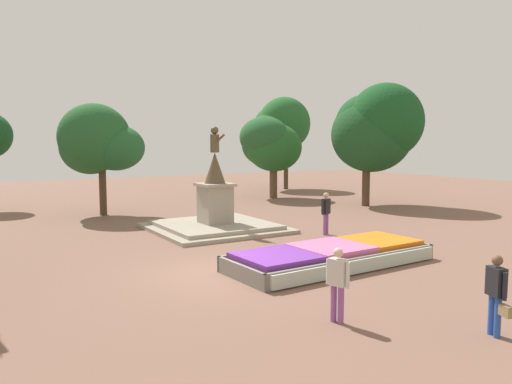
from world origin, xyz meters
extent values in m
plane|color=brown|center=(0.00, 0.00, 0.00)|extent=(78.68, 78.68, 0.00)
cube|color=#38281C|center=(3.52, -0.85, 0.22)|extent=(6.61, 2.54, 0.44)
cube|color=gray|center=(3.57, -2.03, 0.24)|extent=(6.72, 0.39, 0.48)
cube|color=gray|center=(3.47, 0.33, 0.24)|extent=(6.72, 0.39, 0.48)
cube|color=gray|center=(0.21, -0.99, 0.24)|extent=(0.21, 2.47, 0.48)
cube|color=gray|center=(6.83, -0.71, 0.24)|extent=(0.21, 2.47, 0.48)
cube|color=#72339E|center=(1.41, -0.94, 0.52)|extent=(2.19, 2.15, 0.17)
cube|color=#D86699|center=(3.52, -0.85, 0.53)|extent=(2.19, 2.15, 0.19)
cube|color=orange|center=(5.62, -0.76, 0.52)|extent=(2.19, 2.15, 0.17)
cube|color=#B2BCAD|center=(3.57, -2.08, 0.24)|extent=(6.39, 0.47, 0.39)
cube|color=gray|center=(3.19, 6.54, 0.08)|extent=(5.30, 5.30, 0.16)
cube|color=#9D937F|center=(3.19, 6.54, 0.24)|extent=(4.47, 4.47, 0.16)
cube|color=#9E937F|center=(3.19, 6.54, 1.12)|extent=(1.21, 1.21, 1.61)
cube|color=#9E937F|center=(3.19, 6.54, 1.98)|extent=(1.43, 1.43, 0.12)
cone|color=brown|center=(3.19, 6.54, 2.70)|extent=(0.91, 0.91, 1.33)
cylinder|color=brown|center=(3.19, 6.54, 3.75)|extent=(0.39, 0.39, 0.77)
sphere|color=brown|center=(3.19, 6.54, 4.31)|extent=(0.34, 0.34, 0.34)
cylinder|color=brown|center=(3.28, 6.31, 3.91)|extent=(0.32, 0.65, 0.49)
cylinder|color=#264CA5|center=(2.66, -6.87, 0.41)|extent=(0.13, 0.13, 0.82)
cylinder|color=#264CA5|center=(2.60, -7.04, 0.41)|extent=(0.13, 0.13, 0.82)
cube|color=black|center=(2.63, -6.95, 1.10)|extent=(0.33, 0.43, 0.58)
cylinder|color=black|center=(2.71, -6.72, 1.08)|extent=(0.09, 0.09, 0.55)
cylinder|color=black|center=(2.55, -7.18, 1.08)|extent=(0.09, 0.09, 0.55)
sphere|color=brown|center=(2.63, -6.95, 1.53)|extent=(0.21, 0.21, 0.21)
cube|color=olive|center=(2.53, -7.24, 0.61)|extent=(0.20, 0.30, 0.22)
cylinder|color=#8C4C99|center=(0.42, -4.68, 0.40)|extent=(0.13, 0.13, 0.81)
cylinder|color=#8C4C99|center=(0.47, -4.86, 0.40)|extent=(0.13, 0.13, 0.81)
cube|color=beige|center=(0.44, -4.77, 1.10)|extent=(0.32, 0.43, 0.57)
cylinder|color=beige|center=(0.37, -4.54, 1.07)|extent=(0.09, 0.09, 0.55)
cylinder|color=beige|center=(0.52, -5.00, 1.07)|extent=(0.09, 0.09, 0.55)
sphere|color=beige|center=(0.44, -4.77, 1.52)|extent=(0.21, 0.21, 0.21)
cylinder|color=#8C4C99|center=(6.52, 3.16, 0.44)|extent=(0.13, 0.13, 0.88)
cylinder|color=#8C4C99|center=(6.69, 3.23, 0.44)|extent=(0.13, 0.13, 0.88)
cube|color=black|center=(6.60, 3.19, 1.19)|extent=(0.43, 0.35, 0.62)
cylinder|color=black|center=(6.38, 3.10, 1.16)|extent=(0.09, 0.09, 0.59)
cylinder|color=black|center=(6.82, 3.28, 1.16)|extent=(0.09, 0.09, 0.59)
sphere|color=tan|center=(6.60, 3.19, 1.64)|extent=(0.23, 0.23, 0.23)
cylinder|color=brown|center=(12.00, 15.43, 1.12)|extent=(0.52, 0.52, 2.24)
ellipsoid|color=#255D2B|center=(11.96, 16.26, 3.61)|extent=(3.49, 3.07, 2.96)
ellipsoid|color=#235C25|center=(12.06, 15.42, 3.42)|extent=(3.87, 3.33, 3.23)
ellipsoid|color=#24582C|center=(11.42, 15.64, 4.10)|extent=(3.34, 3.39, 2.75)
cylinder|color=#4C3823|center=(0.15, 13.51, 1.19)|extent=(0.37, 0.37, 2.39)
ellipsoid|color=#22592B|center=(0.76, 13.08, 3.52)|extent=(2.95, 3.09, 2.38)
ellipsoid|color=#225828|center=(-0.25, 13.25, 4.04)|extent=(3.62, 3.08, 3.41)
ellipsoid|color=#26582A|center=(-0.31, 13.99, 3.55)|extent=(3.09, 3.29, 2.84)
cylinder|color=#4C3823|center=(14.52, 9.20, 1.27)|extent=(0.46, 0.46, 2.53)
ellipsoid|color=#184D20|center=(15.47, 8.66, 5.01)|extent=(4.69, 4.19, 4.48)
ellipsoid|color=#1B4F24|center=(14.86, 9.67, 4.83)|extent=(3.85, 3.41, 3.61)
ellipsoid|color=#1C4A23|center=(15.02, 9.33, 4.22)|extent=(4.94, 4.65, 4.44)
cylinder|color=#4C3823|center=(16.38, 20.29, 1.70)|extent=(0.36, 0.36, 3.40)
ellipsoid|color=#215825|center=(15.46, 20.69, 4.71)|extent=(3.79, 3.74, 2.87)
ellipsoid|color=#245E29|center=(16.44, 20.63, 5.25)|extent=(4.37, 3.72, 4.25)
ellipsoid|color=#225A26|center=(16.33, 21.28, 4.99)|extent=(4.24, 3.86, 3.64)
camera|label=1|loc=(-6.36, -12.69, 3.86)|focal=35.00mm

